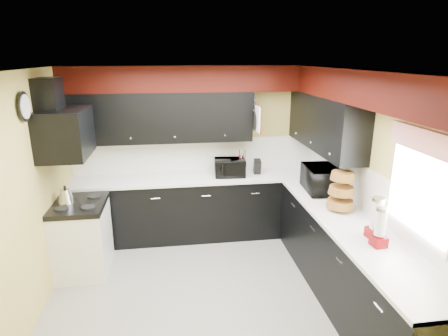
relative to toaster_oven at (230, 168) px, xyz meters
name	(u,v)px	position (x,y,z in m)	size (l,w,h in m)	color
ground	(209,295)	(-0.48, -1.47, -1.07)	(3.60, 3.60, 0.00)	gray
wall_back	(195,151)	(-0.48, 0.33, 0.18)	(3.60, 0.06, 2.50)	#E0C666
wall_right	(368,185)	(1.32, -1.47, 0.18)	(0.06, 3.60, 2.50)	#E0C666
wall_left	(26,202)	(-2.28, -1.47, 0.18)	(0.06, 3.60, 2.50)	#E0C666
ceiling	(205,70)	(-0.48, -1.47, 1.43)	(3.60, 3.60, 0.06)	white
cab_back	(198,208)	(-0.48, 0.03, -0.62)	(3.60, 0.60, 0.90)	black
cab_right	(348,264)	(1.02, -1.77, -0.62)	(0.60, 3.00, 0.90)	black
counter_back	(197,178)	(-0.48, 0.03, -0.15)	(3.62, 0.64, 0.04)	white
counter_right	(352,225)	(1.02, -1.77, -0.15)	(0.64, 3.02, 0.04)	white
splash_back	(196,155)	(-0.48, 0.32, 0.12)	(3.60, 0.02, 0.50)	white
splash_right	(366,190)	(1.31, -1.47, 0.12)	(0.02, 3.60, 0.50)	white
upper_back	(160,117)	(-0.98, 0.15, 0.73)	(2.60, 0.35, 0.70)	black
upper_right	(325,122)	(1.15, -0.57, 0.73)	(0.35, 1.80, 0.70)	black
soffit_back	(195,79)	(-0.48, 0.15, 1.26)	(3.60, 0.36, 0.35)	black
soffit_right	(372,88)	(1.14, -1.65, 1.26)	(0.36, 3.24, 0.35)	black
stove	(83,239)	(-1.98, -0.72, -0.64)	(0.60, 0.75, 0.86)	white
cooktop	(79,205)	(-1.98, -0.72, -0.18)	(0.62, 0.77, 0.06)	black
hood	(65,133)	(-2.03, -0.72, 0.71)	(0.50, 0.78, 0.55)	black
hood_duct	(48,96)	(-2.16, -0.72, 1.13)	(0.24, 0.40, 0.40)	black
window	(422,186)	(1.31, -2.37, 0.48)	(0.03, 0.86, 0.96)	white
valance	(424,141)	(1.25, -2.37, 0.88)	(0.04, 0.88, 0.20)	red
pan_top	(253,102)	(0.34, 0.08, 0.93)	(0.03, 0.22, 0.40)	black
pan_mid	(255,121)	(0.34, -0.05, 0.68)	(0.03, 0.28, 0.46)	black
pan_low	(251,120)	(0.34, 0.21, 0.65)	(0.03, 0.24, 0.42)	black
cut_board	(258,119)	(0.35, -0.17, 0.73)	(0.03, 0.26, 0.35)	white
baskets	(341,190)	(1.04, -1.42, 0.11)	(0.27, 0.27, 0.50)	brown
clock	(24,107)	(-2.25, -1.22, 1.08)	(0.03, 0.30, 0.30)	black
deco_plate	(395,97)	(1.29, -1.82, 1.18)	(0.03, 0.24, 0.24)	white
toaster_oven	(230,168)	(0.00, 0.00, 0.00)	(0.44, 0.36, 0.25)	black
microwave	(321,179)	(1.07, -0.80, 0.03)	(0.58, 0.39, 0.32)	black
utensil_crock	(242,170)	(0.18, -0.02, -0.05)	(0.15, 0.15, 0.16)	silver
knife_block	(257,167)	(0.42, 0.04, -0.02)	(0.10, 0.14, 0.21)	black
kettle	(66,196)	(-2.12, -0.70, -0.06)	(0.19, 0.19, 0.17)	#AAAAAE
dispenser_a	(376,219)	(1.08, -2.11, 0.07)	(0.14, 0.14, 0.38)	#580A09
dispenser_b	(380,229)	(1.03, -2.28, 0.04)	(0.13, 0.13, 0.34)	#6D000C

